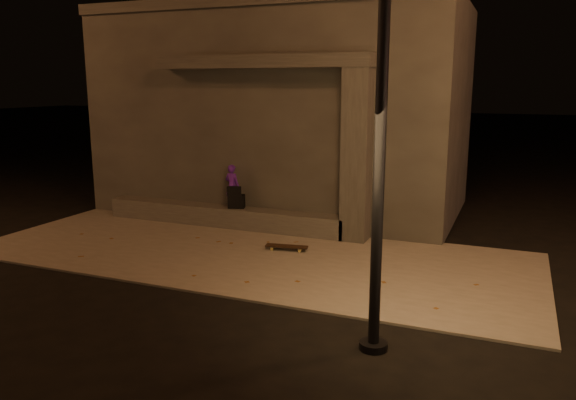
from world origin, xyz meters
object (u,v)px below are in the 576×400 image
at_px(column, 357,156).
at_px(backpack, 236,200).
at_px(skateboarder, 232,186).
at_px(skateboard, 287,247).
at_px(street_lamp_0, 385,0).

height_order(column, backpack, column).
distance_m(column, skateboarder, 3.06).
xyz_separation_m(column, backpack, (-2.84, 0.00, -1.17)).
height_order(column, skateboarder, column).
bearing_deg(backpack, skateboarder, 161.94).
relative_size(backpack, skateboard, 0.60).
relative_size(backpack, street_lamp_0, 0.07).
height_order(column, skateboard, column).
xyz_separation_m(backpack, street_lamp_0, (4.43, -4.75, 3.56)).
bearing_deg(street_lamp_0, skateboarder, 133.61).
bearing_deg(backpack, column, -18.06).
relative_size(column, skateboarder, 3.56).
distance_m(skateboard, street_lamp_0, 5.98).
bearing_deg(skateboard, backpack, 135.10).
height_order(backpack, street_lamp_0, street_lamp_0).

